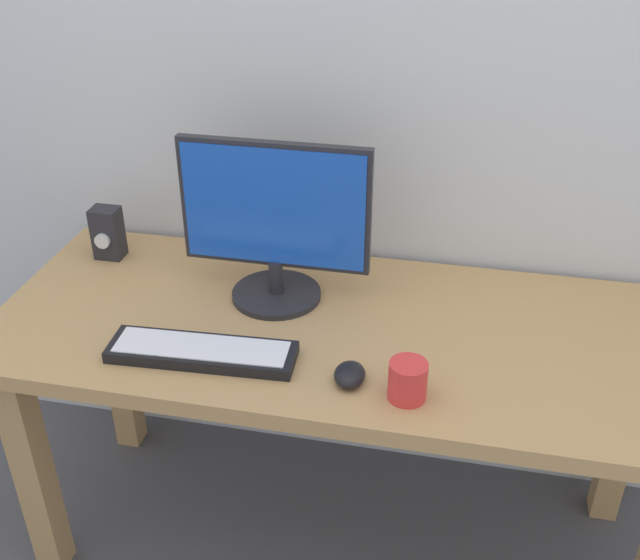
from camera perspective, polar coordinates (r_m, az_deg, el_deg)
The scene contains 7 objects.
ground_plane at distance 2.31m, azimuth 1.47°, elevation -18.83°, with size 6.00×6.00×0.00m, color #4C4C51.
desk at distance 1.87m, azimuth 1.72°, elevation -6.20°, with size 1.72×0.70×0.74m.
monitor at distance 1.83m, azimuth -3.47°, elevation 4.46°, with size 0.47×0.23×0.41m.
keyboard_primary at distance 1.72m, azimuth -9.00°, elevation -5.44°, with size 0.43×0.14×0.03m.
mouse at distance 1.62m, azimuth 2.28°, elevation -7.23°, with size 0.07×0.09×0.04m, color black.
audio_controller at distance 2.15m, azimuth -15.92°, elevation 3.47°, with size 0.08×0.07×0.15m.
coffee_mug at distance 1.58m, azimuth 6.71°, elevation -7.64°, with size 0.08×0.08×0.09m, color red.
Camera 1 is at (0.25, -1.48, 1.76)m, focal length 41.90 mm.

